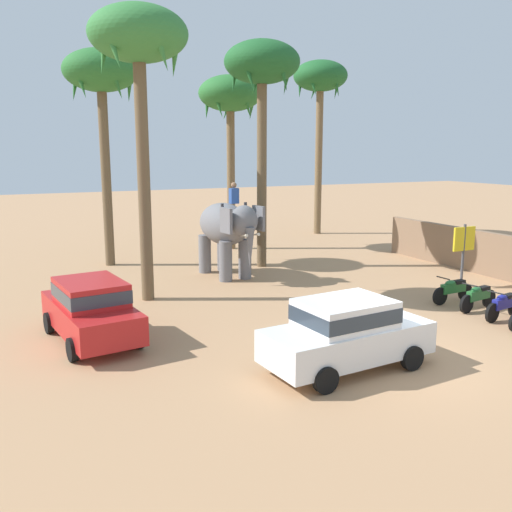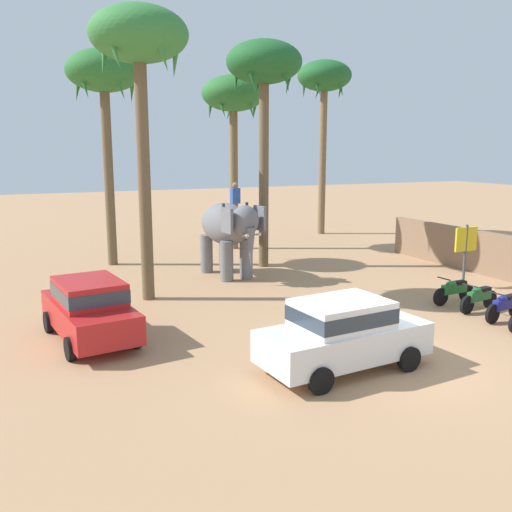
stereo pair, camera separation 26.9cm
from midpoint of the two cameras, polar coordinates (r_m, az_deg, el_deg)
The scene contains 13 objects.
ground_plane at distance 14.22m, azimuth 14.54°, elevation -10.65°, with size 120.00×120.00×0.00m, color tan.
car_sedan_foreground at distance 13.31m, azimuth 9.51°, elevation -7.70°, with size 4.23×2.13×1.70m.
car_parked_far_side at distance 15.73m, azimuth -16.27°, elevation -5.07°, with size 2.26×4.28×1.70m.
elephant_with_mahout at distance 22.50m, azimuth -2.52°, elevation 2.85°, with size 1.93×3.95×3.88m.
motorcycle_fourth_in_row at distance 18.61m, azimuth 24.57°, elevation -4.66°, with size 1.79×0.55×0.94m.
motorcycle_far_in_row at distance 19.32m, azimuth 22.32°, elevation -3.94°, with size 1.79×0.55×0.94m.
motorcycle_end_of_row at distance 19.96m, azimuth 20.04°, elevation -3.32°, with size 1.80×0.55×0.94m.
palm_tree_behind_elephant at distance 19.37m, azimuth -11.50°, elevation 20.43°, with size 3.20×3.20×9.67m.
palm_tree_near_hut at distance 34.56m, azimuth 7.26°, elevation 17.23°, with size 3.20×3.20×10.31m.
palm_tree_left_of_road at distance 25.64m, azimuth -15.07°, elevation 17.21°, with size 3.20×3.20×9.34m.
palm_tree_far_back at distance 28.95m, azimuth -2.06°, elevation 15.81°, with size 3.20×3.20×8.80m.
palm_tree_leaning_seaward at distance 24.52m, azimuth 1.17°, elevation 18.51°, with size 3.20×3.20×9.63m.
signboard_yellow at distance 22.14m, azimuth 21.08°, elevation 1.20°, with size 1.00×0.10×2.40m.
Camera 2 is at (-8.38, -10.23, 5.14)m, focal length 38.92 mm.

